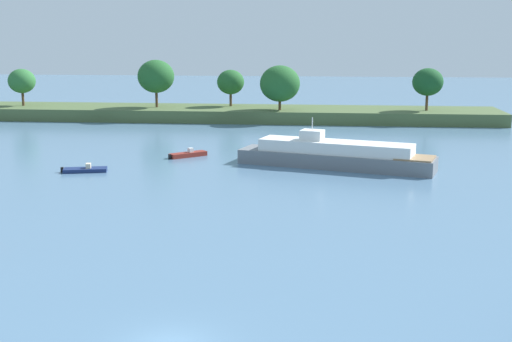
% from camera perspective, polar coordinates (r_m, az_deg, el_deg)
% --- Properties ---
extents(treeline_island, '(91.27, 12.17, 10.05)m').
position_cam_1_polar(treeline_island, '(113.98, -2.56, 5.61)').
color(treeline_island, '#4C6038').
rests_on(treeline_island, ground).
extents(white_riverboat, '(21.89, 10.22, 5.38)m').
position_cam_1_polar(white_riverboat, '(73.92, 6.79, 1.36)').
color(white_riverboat, slate).
rests_on(white_riverboat, ground).
extents(small_motorboat, '(4.29, 3.88, 1.03)m').
position_cam_1_polar(small_motorboat, '(80.14, -5.81, 1.42)').
color(small_motorboat, maroon).
rests_on(small_motorboat, ground).
extents(fishing_skiff, '(4.88, 2.71, 0.89)m').
position_cam_1_polar(fishing_skiff, '(73.45, -14.35, 0.11)').
color(fishing_skiff, navy).
rests_on(fishing_skiff, ground).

